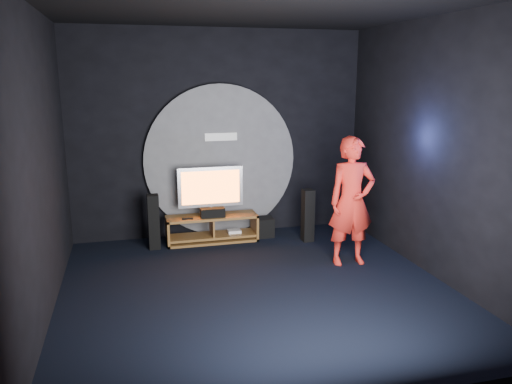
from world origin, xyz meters
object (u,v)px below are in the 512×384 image
tower_speaker_left (154,222)px  player (352,201)px  subwoofer (264,227)px  media_console (212,230)px  tv (211,189)px  tower_speaker_right (308,215)px

tower_speaker_left → player: player is taller
tower_speaker_left → subwoofer: (1.88, 0.15, -0.28)m
media_console → subwoofer: bearing=2.7°
tv → tower_speaker_right: (1.56, -0.44, -0.45)m
media_console → subwoofer: 0.91m
media_console → player: 2.46m
media_console → tower_speaker_left: tower_speaker_left is taller
player → media_console: bearing=143.3°
media_console → tower_speaker_right: 1.62m
tower_speaker_right → player: player is taller
media_console → player: (1.81, -1.49, 0.75)m
media_console → tv: tv is taller
subwoofer → player: (0.89, -1.54, 0.78)m
tv → subwoofer: tv is taller
player → tower_speaker_right: bearing=105.4°
tower_speaker_left → subwoofer: size_ratio=2.67×
tower_speaker_left → tv: bearing=10.4°
tv → tower_speaker_right: bearing=-15.7°
tower_speaker_right → player: size_ratio=0.47×
tower_speaker_right → tower_speaker_left: bearing=174.0°
tower_speaker_left → tower_speaker_right: bearing=-6.0°
media_console → subwoofer: size_ratio=4.55×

